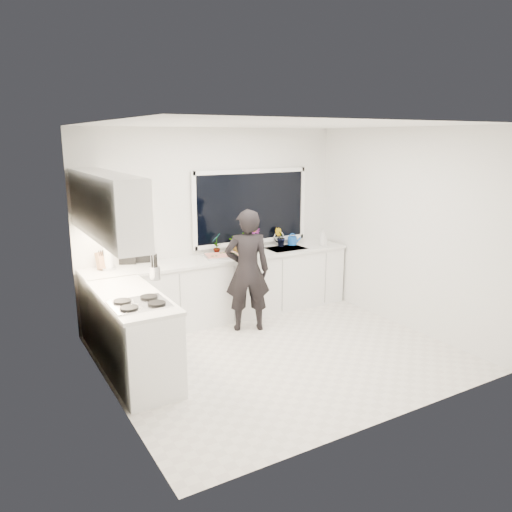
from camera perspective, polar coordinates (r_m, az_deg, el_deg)
floor at (r=6.20m, az=2.65°, el=-11.14°), size 4.00×3.50×0.02m
wall_back at (r=7.28m, az=-4.80°, el=3.76°), size 4.00×0.02×2.70m
wall_left at (r=4.99m, az=-16.95°, el=-1.26°), size 0.02×3.50×2.70m
wall_right at (r=7.05m, az=16.64°, el=2.93°), size 0.02×3.50×2.70m
ceiling at (r=5.64m, az=2.96°, el=14.88°), size 4.00×3.50×0.02m
window at (r=7.49m, az=-0.56°, el=5.63°), size 1.80×0.02×1.00m
base_cabinets_back at (r=7.22m, az=-3.59°, el=-3.74°), size 3.92×0.58×0.88m
base_cabinets_left at (r=5.67m, az=-13.80°, el=-8.98°), size 0.58×1.60×0.88m
countertop_back at (r=7.09m, az=-3.61°, el=-0.20°), size 3.94×0.62×0.04m
countertop_left at (r=5.52m, az=-14.07°, el=-4.55°), size 0.62×1.60×0.04m
upper_cabinets at (r=5.62m, az=-16.82°, el=5.54°), size 0.34×2.10×0.70m
sink at (r=7.62m, az=3.42°, el=0.53°), size 0.58×0.42×0.14m
faucet at (r=7.75m, az=2.62°, el=1.97°), size 0.03×0.03×0.22m
stovetop at (r=5.18m, az=-13.19°, el=-5.27°), size 0.56×0.48×0.03m
person at (r=6.67m, az=-1.00°, el=-1.67°), size 0.71×0.60×1.66m
pizza_tray at (r=7.04m, az=-3.91°, el=-0.00°), size 0.55×0.45×0.03m
pizza at (r=7.03m, az=-3.91°, el=0.13°), size 0.50×0.40×0.01m
watering_can at (r=7.85m, az=4.16°, el=1.76°), size 0.14×0.14×0.13m
paper_towel_roll at (r=6.62m, az=-16.52°, el=-0.38°), size 0.13×0.13×0.26m
knife_block at (r=6.64m, az=-17.17°, el=-0.55°), size 0.15×0.13×0.22m
utensil_crock at (r=6.02m, az=-11.49°, el=-1.91°), size 0.15×0.15×0.16m
picture_frame_large at (r=6.82m, az=-14.51°, el=0.23°), size 0.21×0.10×0.28m
picture_frame_small at (r=6.86m, az=-13.06°, el=0.48°), size 0.25×0.09×0.30m
herb_plants at (r=7.39m, az=-1.21°, el=1.79°), size 1.28×0.35×0.34m
soap_bottles at (r=7.80m, az=7.65°, el=2.06°), size 0.16×0.15×0.28m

